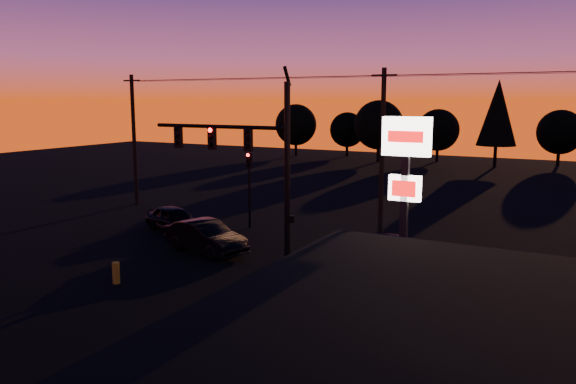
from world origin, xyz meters
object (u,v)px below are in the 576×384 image
bollard (116,273)px  car_right (382,251)px  car_left (174,219)px  car_mid (205,237)px  secondary_signal (249,179)px  traffic_signal_mast (253,159)px  suv_parked (470,367)px  pylon_sign (405,178)px

bollard → car_right: bearing=39.6°
car_left → car_mid: car_mid is taller
bollard → car_left: (-3.80, 8.19, 0.27)m
secondary_signal → car_right: 10.23m
traffic_signal_mast → car_left: size_ratio=2.06×
bollard → suv_parked: suv_parked is taller
suv_parked → pylon_sign: bearing=135.7°
bollard → car_left: 9.03m
car_mid → car_right: size_ratio=0.90×
pylon_sign → car_mid: (-11.09, 4.52, -4.15)m
pylon_sign → bollard: pylon_sign is taller
secondary_signal → suv_parked: (14.74, -13.14, -2.13)m
car_right → suv_parked: (5.49, -9.33, -0.02)m
bollard → car_left: size_ratio=0.21×
secondary_signal → bollard: 11.28m
traffic_signal_mast → car_left: 10.28m
secondary_signal → car_left: size_ratio=1.04×
traffic_signal_mast → bollard: size_ratio=9.79×
bollard → car_right: 11.28m
pylon_sign → bollard: (-11.43, -1.01, -4.48)m
traffic_signal_mast → car_mid: bearing=153.1°
pylon_sign → car_right: 7.94m
car_mid → suv_parked: size_ratio=0.89×
pylon_sign → car_right: pylon_sign is taller
suv_parked → traffic_signal_mast: bearing=154.8°
secondary_signal → traffic_signal_mast: bearing=-56.8°
secondary_signal → suv_parked: size_ratio=0.83×
secondary_signal → pylon_sign: bearing=-39.8°
bollard → suv_parked: (14.17, -2.14, 0.29)m
car_mid → car_right: bearing=-63.9°
secondary_signal → bollard: size_ratio=4.96×
pylon_sign → car_mid: size_ratio=1.47×
traffic_signal_mast → bollard: traffic_signal_mast is taller
traffic_signal_mast → suv_parked: (9.84, -5.64, -4.21)m
traffic_signal_mast → car_right: 7.08m
car_left → suv_parked: size_ratio=0.80×
bollard → suv_parked: 14.33m
car_mid → suv_parked: bearing=-104.1°
car_mid → suv_parked: 15.82m
secondary_signal → suv_parked: secondary_signal is taller
car_left → car_mid: bearing=-102.8°
car_left → car_right: size_ratio=0.81×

